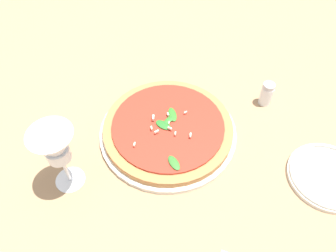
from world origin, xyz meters
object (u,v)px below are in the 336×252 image
at_px(pizza_arugula_main, 168,129).
at_px(shaker_pepper, 266,94).
at_px(side_plate_white, 328,176).
at_px(wine_glass, 56,149).

distance_m(pizza_arugula_main, shaker_pepper, 0.28).
relative_size(pizza_arugula_main, side_plate_white, 1.90).
distance_m(pizza_arugula_main, wine_glass, 0.28).
xyz_separation_m(wine_glass, shaker_pepper, (0.30, 0.44, -0.09)).
bearing_deg(wine_glass, pizza_arugula_main, 60.57).
bearing_deg(shaker_pepper, side_plate_white, -37.01).
height_order(side_plate_white, shaker_pepper, shaker_pepper).
relative_size(side_plate_white, shaker_pepper, 2.65).
xyz_separation_m(side_plate_white, shaker_pepper, (-0.20, 0.15, 0.02)).
distance_m(wine_glass, shaker_pepper, 0.54).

